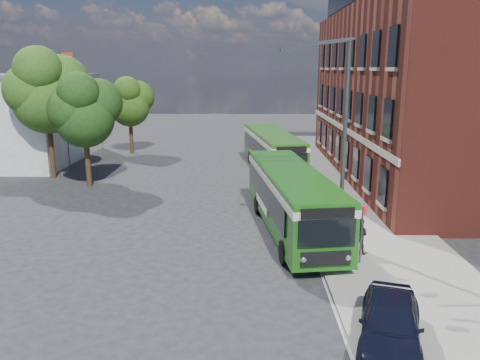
{
  "coord_description": "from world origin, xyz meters",
  "views": [
    {
      "loc": [
        1.0,
        -21.86,
        7.81
      ],
      "look_at": [
        0.69,
        1.5,
        2.2
      ],
      "focal_mm": 35.0,
      "sensor_mm": 36.0,
      "label": 1
    }
  ],
  "objects_px": {
    "street_lamp": "(336,141)",
    "bus_front": "(291,195)",
    "parked_car": "(390,323)",
    "bus_rear": "(272,148)"
  },
  "relations": [
    {
      "from": "street_lamp",
      "to": "bus_rear",
      "type": "relative_size",
      "value": 0.74
    },
    {
      "from": "street_lamp",
      "to": "parked_car",
      "type": "relative_size",
      "value": 2.14
    },
    {
      "from": "street_lamp",
      "to": "bus_rear",
      "type": "distance_m",
      "value": 16.11
    },
    {
      "from": "parked_car",
      "to": "bus_front",
      "type": "bearing_deg",
      "value": 117.36
    },
    {
      "from": "bus_rear",
      "to": "parked_car",
      "type": "relative_size",
      "value": 2.92
    },
    {
      "from": "bus_rear",
      "to": "parked_car",
      "type": "xyz_separation_m",
      "value": [
        2.05,
        -23.76,
        -0.97
      ]
    },
    {
      "from": "street_lamp",
      "to": "bus_front",
      "type": "bearing_deg",
      "value": 129.13
    },
    {
      "from": "bus_rear",
      "to": "parked_car",
      "type": "height_order",
      "value": "bus_rear"
    },
    {
      "from": "street_lamp",
      "to": "bus_rear",
      "type": "xyz_separation_m",
      "value": [
        -1.84,
        15.73,
        -2.96
      ]
    },
    {
      "from": "street_lamp",
      "to": "parked_car",
      "type": "bearing_deg",
      "value": -88.48
    }
  ]
}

